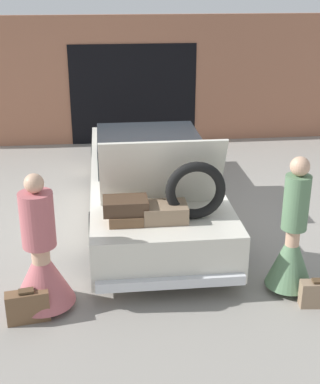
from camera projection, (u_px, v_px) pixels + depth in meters
The scene contains 7 objects.
ground_plane at pixel (151, 214), 8.59m from camera, with size 40.00×40.00×0.00m, color gray.
garage_wall_back at pixel (133, 81), 11.85m from camera, with size 12.00×0.14×2.80m.
car at pixel (150, 181), 8.36m from camera, with size 1.87×5.09×1.76m.
person_left at pixel (41, 263), 5.98m from camera, with size 0.71×0.71×1.64m.
person_right at pixel (292, 245), 6.30m from camera, with size 0.57×0.57×1.71m.
suitcase_beside_left_person at pixel (28, 306), 5.88m from camera, with size 0.49×0.24×0.39m.
suitcase_beside_right_person at pixel (317, 294), 6.16m from camera, with size 0.40×0.20×0.34m.
Camera 1 is at (-0.71, -7.80, 3.56)m, focal length 50.00 mm.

